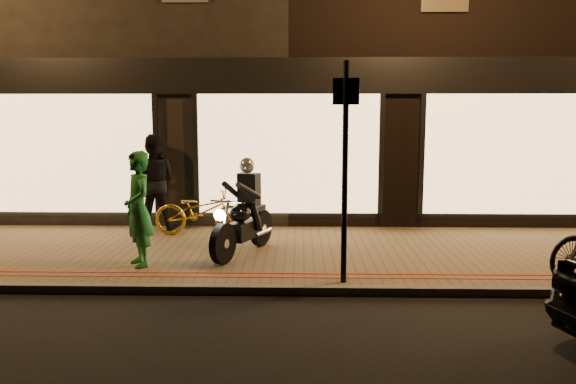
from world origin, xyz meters
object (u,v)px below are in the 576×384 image
object	(u,v)px
motorcycle	(244,217)
bicycle_gold	(200,211)
sign_post	(345,161)
person_green	(138,209)

from	to	relation	value
motorcycle	bicycle_gold	size ratio (longest dim) A/B	1.05
sign_post	bicycle_gold	xyz separation A→B (m)	(-2.50, 2.90, -1.22)
bicycle_gold	person_green	xyz separation A→B (m)	(-0.55, -2.13, 0.42)
motorcycle	person_green	bearing A→B (deg)	-130.72
sign_post	motorcycle	bearing A→B (deg)	134.76
sign_post	person_green	xyz separation A→B (m)	(-3.05, 0.77, -0.80)
sign_post	person_green	world-z (taller)	sign_post
bicycle_gold	person_green	bearing A→B (deg)	168.88
bicycle_gold	motorcycle	bearing A→B (deg)	-141.01
motorcycle	sign_post	size ratio (longest dim) A/B	0.61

